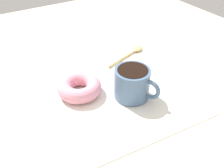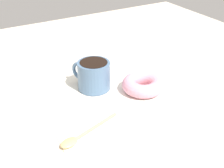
% 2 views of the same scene
% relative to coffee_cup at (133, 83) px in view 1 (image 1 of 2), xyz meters
% --- Properties ---
extents(ground_plane, '(1.20, 1.20, 0.02)m').
position_rel_coffee_cup_xyz_m(ground_plane, '(0.06, 0.05, -0.05)').
color(ground_plane, beige).
extents(napkin, '(0.36, 0.36, 0.00)m').
position_rel_coffee_cup_xyz_m(napkin, '(0.04, 0.03, -0.04)').
color(napkin, white).
rests_on(napkin, ground_plane).
extents(coffee_cup, '(0.10, 0.08, 0.07)m').
position_rel_coffee_cup_xyz_m(coffee_cup, '(0.00, 0.00, 0.00)').
color(coffee_cup, slate).
rests_on(coffee_cup, napkin).
extents(donut, '(0.10, 0.10, 0.03)m').
position_rel_coffee_cup_xyz_m(donut, '(0.07, 0.09, -0.02)').
color(donut, pink).
rests_on(donut, napkin).
extents(spoon, '(0.06, 0.14, 0.01)m').
position_rel_coffee_cup_xyz_m(spoon, '(0.15, -0.11, -0.03)').
color(spoon, '#D8B772').
rests_on(spoon, napkin).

